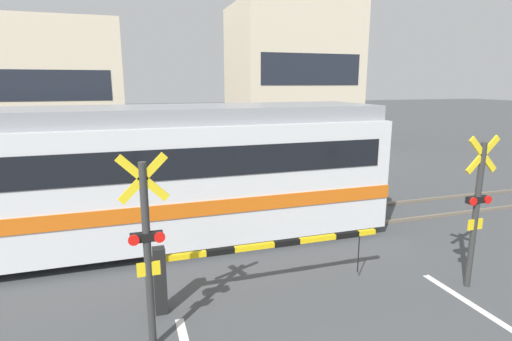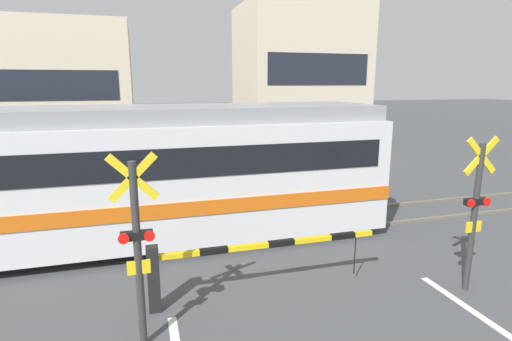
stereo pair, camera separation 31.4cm
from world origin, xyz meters
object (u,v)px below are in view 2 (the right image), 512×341
at_px(crossing_signal_right, 475,208).
at_px(crossing_barrier_near, 218,260).
at_px(crossing_signal_left, 137,244).
at_px(crossing_barrier_far, 277,174).
at_px(pedestrian, 224,159).

bearing_deg(crossing_signal_right, crossing_barrier_near, 168.89).
distance_m(crossing_barrier_near, crossing_signal_left, 1.77).
xyz_separation_m(crossing_barrier_near, crossing_signal_right, (4.51, -0.89, 0.81)).
bearing_deg(crossing_barrier_near, crossing_barrier_far, 62.36).
distance_m(crossing_barrier_far, crossing_signal_right, 7.18).
xyz_separation_m(crossing_barrier_far, crossing_signal_left, (-4.51, -7.02, 0.81)).
height_order(crossing_signal_left, crossing_signal_right, same).
relative_size(crossing_barrier_far, crossing_signal_left, 1.46).
height_order(crossing_barrier_near, crossing_barrier_far, same).
relative_size(crossing_signal_left, crossing_signal_right, 1.00).
bearing_deg(crossing_signal_left, crossing_barrier_near, 34.28).
distance_m(crossing_signal_left, pedestrian, 9.77).
xyz_separation_m(crossing_barrier_near, pedestrian, (1.83, 8.35, 0.19)).
distance_m(crossing_barrier_far, crossing_signal_left, 8.38).
xyz_separation_m(crossing_barrier_near, crossing_signal_left, (-1.30, -0.89, 0.81)).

